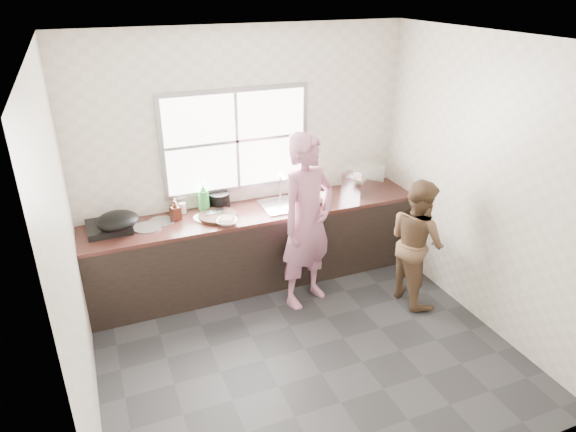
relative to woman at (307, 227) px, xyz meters
name	(u,v)px	position (x,y,z in m)	size (l,w,h in m)	color
floor	(305,349)	(-0.34, -0.74, -0.85)	(3.60, 3.20, 0.01)	#29292B
ceiling	(310,40)	(-0.34, -0.74, 1.86)	(3.60, 3.20, 0.01)	silver
wall_back	(246,157)	(-0.34, 0.87, 0.51)	(3.60, 0.01, 2.70)	beige
wall_left	(68,258)	(-2.15, -0.74, 0.51)	(0.01, 3.20, 2.70)	silver
wall_right	(484,185)	(1.46, -0.74, 0.51)	(0.01, 3.20, 2.70)	beige
wall_front	(427,331)	(-0.34, -2.34, 0.51)	(3.60, 0.01, 2.70)	beige
cabinet	(257,247)	(-0.34, 0.55, -0.43)	(3.60, 0.62, 0.82)	black
countertop	(256,212)	(-0.34, 0.55, 0.00)	(3.60, 0.64, 0.04)	#3D1E19
sink	(287,205)	(0.01, 0.55, 0.02)	(0.55, 0.45, 0.02)	silver
faucet	(280,186)	(0.01, 0.75, 0.17)	(0.02, 0.02, 0.30)	silver
window_frame	(236,141)	(-0.44, 0.85, 0.71)	(1.60, 0.05, 1.10)	#9EA0A5
window_glazing	(237,141)	(-0.44, 0.83, 0.71)	(1.50, 0.01, 1.00)	white
woman	(307,227)	(0.00, 0.00, 0.00)	(0.62, 0.41, 1.69)	#BB708D
person_side	(417,242)	(1.04, -0.40, -0.18)	(0.65, 0.51, 1.34)	brown
cutting_board	(218,216)	(-0.77, 0.52, 0.04)	(0.40, 0.40, 0.04)	black
cleaver	(215,212)	(-0.78, 0.59, 0.06)	(0.21, 0.10, 0.01)	silver
bowl_mince	(227,222)	(-0.72, 0.34, 0.04)	(0.20, 0.20, 0.05)	white
bowl_crabs	(316,199)	(0.34, 0.52, 0.05)	(0.20, 0.20, 0.06)	silver
bowl_held	(318,199)	(0.35, 0.51, 0.04)	(0.18, 0.18, 0.06)	white
black_pot	(219,200)	(-0.68, 0.78, 0.09)	(0.22, 0.22, 0.16)	black
plate_food	(205,218)	(-0.90, 0.55, 0.03)	(0.23, 0.23, 0.02)	white
bottle_green	(204,197)	(-0.85, 0.74, 0.17)	(0.12, 0.12, 0.32)	green
bottle_brown_tall	(175,211)	(-1.17, 0.65, 0.11)	(0.08, 0.09, 0.19)	#3D180F
bottle_brown_short	(175,207)	(-1.15, 0.78, 0.10)	(0.12, 0.12, 0.16)	#4E3213
glass_jar	(182,208)	(-1.08, 0.78, 0.07)	(0.08, 0.08, 0.11)	white
burner	(109,227)	(-1.83, 0.66, 0.05)	(0.42, 0.42, 0.06)	black
wok	(118,221)	(-1.74, 0.54, 0.15)	(0.40, 0.40, 0.15)	black
dish_rack	(363,179)	(0.96, 0.59, 0.17)	(0.41, 0.28, 0.31)	white
pot_lid_left	(147,227)	(-1.48, 0.56, 0.02)	(0.28, 0.28, 0.01)	silver
pot_lid_right	(161,222)	(-1.33, 0.64, 0.02)	(0.26, 0.26, 0.01)	#B0B2B7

